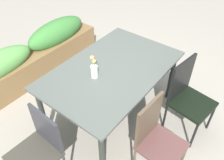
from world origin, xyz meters
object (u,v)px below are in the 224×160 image
chair_near_left (156,137)px  planter_box (32,58)px  chair_near_right (187,95)px  flower_vase (94,69)px  chair_end_left (39,148)px  dining_table (112,73)px

chair_near_left → planter_box: 2.34m
chair_near_right → flower_vase: bearing=-46.2°
flower_vase → planter_box: size_ratio=0.12×
chair_end_left → flower_vase: 0.97m
planter_box → chair_near_left: bearing=-96.5°
chair_near_right → planter_box: 2.37m
dining_table → chair_near_left: (-0.37, -0.83, -0.16)m
chair_near_right → chair_end_left: bearing=-19.8°
chair_near_left → chair_end_left: bearing=-43.7°
chair_end_left → chair_near_left: bearing=-134.6°
flower_vase → planter_box: 1.53m
dining_table → chair_end_left: 1.15m
chair_near_left → planter_box: chair_near_left is taller
chair_near_right → flower_vase: 1.14m
chair_near_left → chair_near_right: chair_near_left is taller
dining_table → chair_end_left: chair_end_left is taller
chair_near_right → chair_end_left: size_ratio=1.06×
chair_near_right → chair_end_left: (-1.53, 0.82, 0.00)m
planter_box → flower_vase: bearing=-95.2°
flower_vase → planter_box: (0.13, 1.42, -0.54)m
chair_near_left → dining_table: bearing=-110.6°
dining_table → chair_near_right: 0.93m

